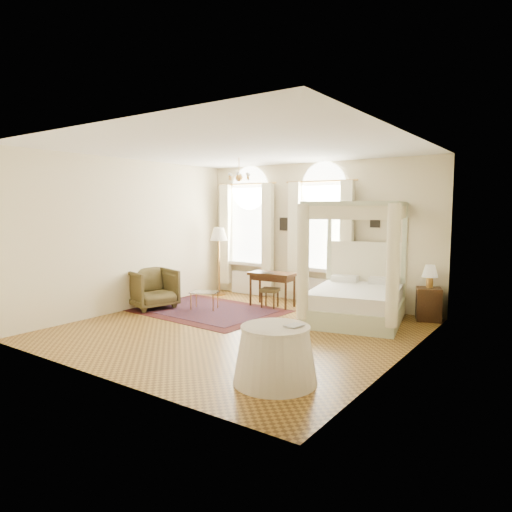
{
  "coord_description": "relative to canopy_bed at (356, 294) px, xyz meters",
  "views": [
    {
      "loc": [
        5.02,
        -6.6,
        2.24
      ],
      "look_at": [
        0.1,
        0.4,
        1.34
      ],
      "focal_mm": 32.0,
      "sensor_mm": 36.0,
      "label": 1
    }
  ],
  "objects": [
    {
      "name": "nightstand_lamp",
      "position": [
        1.17,
        0.93,
        0.42
      ],
      "size": [
        0.31,
        0.31,
        0.45
      ],
      "color": "#BC893E",
      "rests_on": "nightstand"
    },
    {
      "name": "canopy_bed",
      "position": [
        0.0,
        0.0,
        0.0
      ],
      "size": [
        2.18,
        2.49,
        2.36
      ],
      "color": "beige",
      "rests_on": "ground"
    },
    {
      "name": "window_left",
      "position": [
        -3.42,
        1.05,
        0.95
      ],
      "size": [
        1.62,
        0.27,
        3.29
      ],
      "color": "white",
      "rests_on": "room_walls"
    },
    {
      "name": "ground",
      "position": [
        -1.52,
        -1.83,
        -0.54
      ],
      "size": [
        6.0,
        6.0,
        0.0
      ],
      "primitive_type": "plane",
      "color": "olive",
      "rests_on": "ground"
    },
    {
      "name": "floor_lamp",
      "position": [
        -3.97,
        0.55,
        0.95
      ],
      "size": [
        0.45,
        0.45,
        1.74
      ],
      "color": "#BC893E",
      "rests_on": "ground"
    },
    {
      "name": "coffee_table",
      "position": [
        -3.15,
        -0.96,
        -0.18
      ],
      "size": [
        0.7,
        0.6,
        0.4
      ],
      "color": "silver",
      "rests_on": "ground"
    },
    {
      "name": "wall_pictures",
      "position": [
        -1.44,
        1.14,
        1.35
      ],
      "size": [
        2.54,
        0.03,
        0.39
      ],
      "color": "black",
      "rests_on": "room_walls"
    },
    {
      "name": "stool",
      "position": [
        -2.07,
        0.05,
        -0.17
      ],
      "size": [
        0.46,
        0.46,
        0.44
      ],
      "color": "#41351B",
      "rests_on": "ground"
    },
    {
      "name": "writing_desk",
      "position": [
        -2.1,
        0.19,
        0.13
      ],
      "size": [
        1.07,
        0.6,
        0.78
      ],
      "color": "#39230F",
      "rests_on": "ground"
    },
    {
      "name": "oriental_rug",
      "position": [
        -3.07,
        -1.0,
        -0.53
      ],
      "size": [
        3.34,
        2.48,
        0.01
      ],
      "color": "#41110F",
      "rests_on": "ground"
    },
    {
      "name": "armchair",
      "position": [
        -4.22,
        -1.51,
        -0.1
      ],
      "size": [
        1.19,
        1.17,
        0.88
      ],
      "primitive_type": "imported",
      "rotation": [
        0.0,
        0.0,
        1.29
      ],
      "color": "#493D1F",
      "rests_on": "ground"
    },
    {
      "name": "chandelier",
      "position": [
        -2.42,
        -0.63,
        2.37
      ],
      "size": [
        0.51,
        0.45,
        0.5
      ],
      "color": "#BC893E",
      "rests_on": "room_walls"
    },
    {
      "name": "laptop",
      "position": [
        -2.11,
        0.07,
        0.26
      ],
      "size": [
        0.34,
        0.24,
        0.03
      ],
      "primitive_type": "imported",
      "rotation": [
        0.0,
        0.0,
        3.24
      ],
      "color": "black",
      "rests_on": "writing_desk"
    },
    {
      "name": "side_table",
      "position": [
        0.43,
        -3.64,
        -0.17
      ],
      "size": [
        1.09,
        1.09,
        0.74
      ],
      "color": "beige",
      "rests_on": "ground"
    },
    {
      "name": "nightstand",
      "position": [
        1.18,
        0.87,
        -0.21
      ],
      "size": [
        0.58,
        0.55,
        0.66
      ],
      "primitive_type": "cube",
      "rotation": [
        0.0,
        0.0,
        0.36
      ],
      "color": "#39230F",
      "rests_on": "ground"
    },
    {
      "name": "book",
      "position": [
        0.56,
        -3.51,
        0.22
      ],
      "size": [
        0.21,
        0.26,
        0.02
      ],
      "primitive_type": "imported",
      "rotation": [
        0.0,
        0.0,
        -0.14
      ],
      "color": "black",
      "rests_on": "side_table"
    },
    {
      "name": "window_right",
      "position": [
        -1.32,
        1.05,
        0.95
      ],
      "size": [
        1.62,
        0.27,
        3.29
      ],
      "color": "white",
      "rests_on": "room_walls"
    },
    {
      "name": "room_walls",
      "position": [
        -1.52,
        -1.83,
        1.44
      ],
      "size": [
        6.0,
        6.0,
        6.0
      ],
      "color": "beige",
      "rests_on": "ground"
    }
  ]
}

